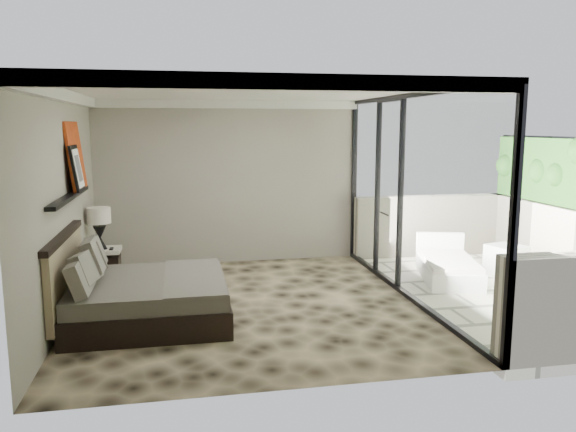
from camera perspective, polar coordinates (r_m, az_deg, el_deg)
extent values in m
plane|color=black|center=(7.60, -4.18, -9.02)|extent=(5.00, 5.00, 0.00)
cube|color=silver|center=(7.24, -4.44, 12.46)|extent=(4.50, 5.00, 0.02)
cube|color=gray|center=(9.75, -6.03, 3.39)|extent=(4.50, 0.02, 2.80)
cube|color=gray|center=(7.38, -21.86, 0.95)|extent=(0.02, 5.00, 2.80)
cube|color=white|center=(7.87, 12.19, 1.88)|extent=(0.08, 5.00, 2.80)
cube|color=beige|center=(8.86, 20.90, -7.39)|extent=(3.00, 5.00, 0.12)
cube|color=black|center=(7.45, -21.31, 1.84)|extent=(0.12, 2.20, 0.05)
cube|color=black|center=(7.19, -13.79, -9.01)|extent=(1.87, 1.78, 0.32)
cube|color=#575448|center=(7.11, -13.87, -7.03)|extent=(1.81, 1.72, 0.20)
cube|color=#514D46|center=(7.07, -9.55, -6.11)|extent=(0.71, 1.76, 0.03)
cube|color=#9A8D62|center=(7.18, -21.69, -5.57)|extent=(0.08, 1.88, 0.89)
cube|color=black|center=(9.08, -18.02, -4.93)|extent=(0.59, 0.59, 0.46)
cone|color=black|center=(8.97, -18.52, -2.64)|extent=(0.20, 0.20, 0.18)
cone|color=black|center=(8.94, -18.58, -1.51)|extent=(0.20, 0.20, 0.18)
cylinder|color=white|center=(8.90, -18.66, 0.06)|extent=(0.35, 0.35, 0.24)
cube|color=#B51F0F|center=(8.05, -20.80, 5.76)|extent=(0.13, 0.90, 0.90)
cube|color=black|center=(7.79, -20.66, 4.57)|extent=(0.11, 0.50, 0.60)
cube|color=silver|center=(9.59, 21.27, -4.26)|extent=(0.63, 0.63, 0.50)
cube|color=white|center=(9.11, 15.97, -5.41)|extent=(1.14, 1.68, 0.27)
cube|color=white|center=(9.07, 16.02, -4.35)|extent=(1.08, 1.58, 0.08)
cube|color=white|center=(9.73, 15.18, -2.63)|extent=(0.77, 0.31, 0.34)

